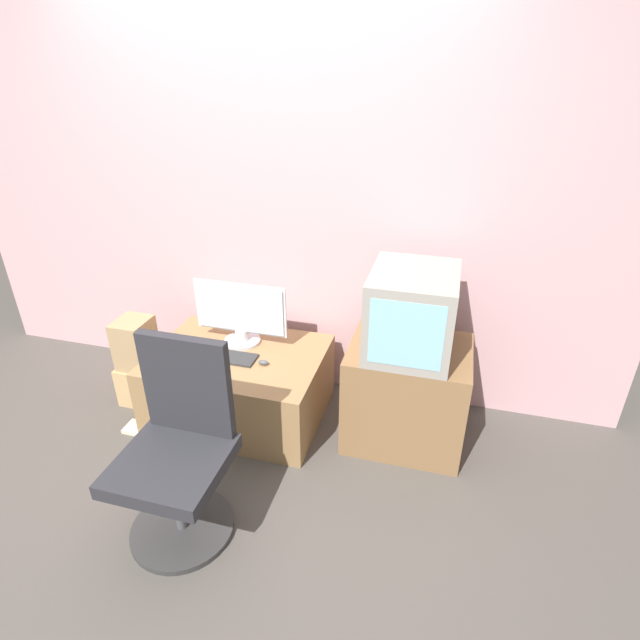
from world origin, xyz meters
name	(u,v)px	position (x,y,z in m)	size (l,w,h in m)	color
ground_plane	(190,516)	(0.00, 0.00, 0.00)	(12.00, 12.00, 0.00)	#4C4742
wall_back	(271,192)	(0.00, 1.32, 1.30)	(4.40, 0.05, 2.60)	#CC9EA3
desk	(240,384)	(-0.08, 0.84, 0.22)	(1.02, 0.76, 0.44)	#937047
side_stand	(406,393)	(0.94, 0.89, 0.30)	(0.67, 0.54, 0.61)	olive
main_monitor	(240,314)	(-0.10, 0.98, 0.64)	(0.59, 0.22, 0.40)	silver
keyboard	(227,357)	(-0.12, 0.78, 0.44)	(0.36, 0.14, 0.01)	#2D2D2D
mouse	(263,363)	(0.12, 0.77, 0.45)	(0.06, 0.03, 0.03)	#4C4C51
crt_tv	(412,312)	(0.93, 0.88, 0.83)	(0.44, 0.52, 0.45)	gray
office_chair	(179,455)	(0.01, -0.01, 0.42)	(0.49, 0.49, 0.95)	#333333
cardboard_box_lower	(143,381)	(-0.76, 0.80, 0.13)	(0.24, 0.26, 0.26)	tan
cardboard_box_upper	(135,343)	(-0.76, 0.80, 0.42)	(0.20, 0.23, 0.32)	#A3845B
book	(140,429)	(-0.61, 0.50, 0.01)	(0.19, 0.12, 0.02)	beige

